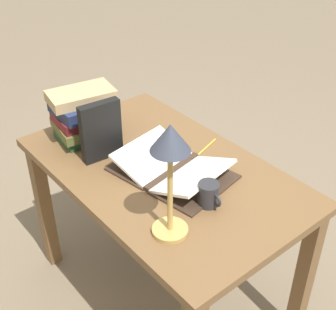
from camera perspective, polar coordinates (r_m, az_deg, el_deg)
The scene contains 8 objects.
ground_plane at distance 2.39m, azimuth -0.54°, elevation -16.41°, with size 12.00×12.00×0.00m, color #70604C.
reading_desk at distance 1.94m, azimuth -0.63°, elevation -4.40°, with size 1.17×0.72×0.75m.
open_book at distance 1.83m, azimuth 0.51°, elevation -1.67°, with size 0.49×0.39×0.08m.
book_stack_tall at distance 2.06m, azimuth -10.30°, elevation 4.91°, with size 0.26×0.30×0.23m.
book_standing_upright at distance 1.89m, azimuth -8.18°, elevation 2.90°, with size 0.06×0.17×0.25m.
reading_lamp at distance 1.40m, azimuth 0.28°, elevation -0.02°, with size 0.13×0.13×0.42m.
coffee_mug at distance 1.68m, azimuth 5.00°, elevation -4.79°, with size 0.11×0.08×0.09m.
pencil at distance 2.01m, azimuth 4.72°, elevation 1.01°, with size 0.05×0.15×0.01m.
Camera 1 is at (-1.19, 0.96, 1.84)m, focal length 50.00 mm.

